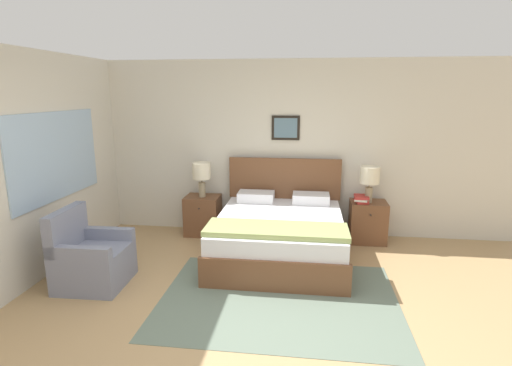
{
  "coord_description": "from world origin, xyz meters",
  "views": [
    {
      "loc": [
        0.61,
        -3.06,
        2.13
      ],
      "look_at": [
        0.01,
        1.58,
        1.06
      ],
      "focal_mm": 28.0,
      "sensor_mm": 36.0,
      "label": 1
    }
  ],
  "objects_px": {
    "armchair": "(91,259)",
    "table_lamp_near_window": "(202,173)",
    "nightstand_near_window": "(203,215)",
    "bed": "(280,234)",
    "nightstand_by_door": "(368,222)",
    "table_lamp_by_door": "(370,177)"
  },
  "relations": [
    {
      "from": "armchair",
      "to": "table_lamp_by_door",
      "type": "height_order",
      "value": "table_lamp_by_door"
    },
    {
      "from": "armchair",
      "to": "nightstand_near_window",
      "type": "relative_size",
      "value": 1.47
    },
    {
      "from": "nightstand_by_door",
      "to": "bed",
      "type": "bearing_deg",
      "value": -149.02
    },
    {
      "from": "armchair",
      "to": "table_lamp_by_door",
      "type": "xyz_separation_m",
      "value": [
        3.26,
        1.74,
        0.67
      ]
    },
    {
      "from": "armchair",
      "to": "nightstand_near_window",
      "type": "xyz_separation_m",
      "value": [
        0.83,
        1.77,
        0.0
      ]
    },
    {
      "from": "nightstand_by_door",
      "to": "table_lamp_near_window",
      "type": "height_order",
      "value": "table_lamp_near_window"
    },
    {
      "from": "bed",
      "to": "nightstand_by_door",
      "type": "relative_size",
      "value": 3.22
    },
    {
      "from": "nightstand_near_window",
      "to": "table_lamp_near_window",
      "type": "bearing_deg",
      "value": -75.47
    },
    {
      "from": "armchair",
      "to": "table_lamp_by_door",
      "type": "distance_m",
      "value": 3.75
    },
    {
      "from": "armchair",
      "to": "table_lamp_near_window",
      "type": "xyz_separation_m",
      "value": [
        0.84,
        1.74,
        0.67
      ]
    },
    {
      "from": "nightstand_by_door",
      "to": "table_lamp_by_door",
      "type": "bearing_deg",
      "value": -119.0
    },
    {
      "from": "bed",
      "to": "nightstand_near_window",
      "type": "distance_m",
      "value": 1.43
    },
    {
      "from": "nightstand_near_window",
      "to": "bed",
      "type": "bearing_deg",
      "value": -30.98
    },
    {
      "from": "bed",
      "to": "table_lamp_near_window",
      "type": "height_order",
      "value": "bed"
    },
    {
      "from": "table_lamp_near_window",
      "to": "table_lamp_by_door",
      "type": "distance_m",
      "value": 2.43
    },
    {
      "from": "armchair",
      "to": "nightstand_near_window",
      "type": "bearing_deg",
      "value": 153.3
    },
    {
      "from": "nightstand_by_door",
      "to": "table_lamp_near_window",
      "type": "xyz_separation_m",
      "value": [
        -2.44,
        -0.03,
        0.66
      ]
    },
    {
      "from": "bed",
      "to": "nightstand_near_window",
      "type": "xyz_separation_m",
      "value": [
        -1.22,
        0.74,
        -0.02
      ]
    },
    {
      "from": "nightstand_near_window",
      "to": "nightstand_by_door",
      "type": "relative_size",
      "value": 1.0
    },
    {
      "from": "armchair",
      "to": "nightstand_near_window",
      "type": "height_order",
      "value": "armchair"
    },
    {
      "from": "table_lamp_near_window",
      "to": "table_lamp_by_door",
      "type": "relative_size",
      "value": 1.0
    },
    {
      "from": "nightstand_by_door",
      "to": "table_lamp_by_door",
      "type": "xyz_separation_m",
      "value": [
        -0.02,
        -0.03,
        0.66
      ]
    }
  ]
}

